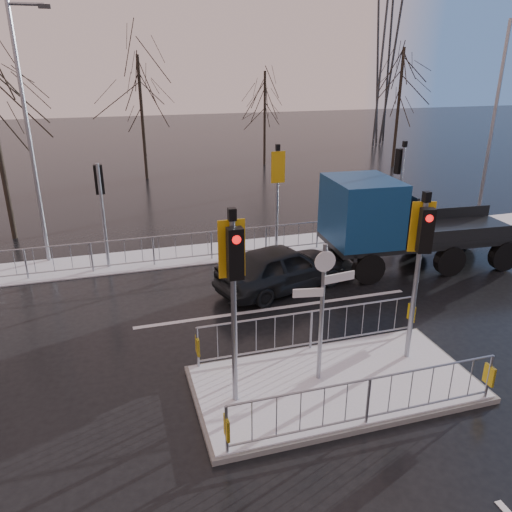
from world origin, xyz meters
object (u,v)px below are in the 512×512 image
object	(u,v)px
street_lamp_left	(30,130)
flatbed_truck	(387,221)
traffic_island	(335,371)
car_far_lane	(282,267)
street_lamp_right	(495,120)

from	to	relation	value
street_lamp_left	flatbed_truck	bearing A→B (deg)	-19.75
traffic_island	flatbed_truck	bearing A→B (deg)	51.77
car_far_lane	street_lamp_right	xyz separation A→B (m)	(10.03, 3.49, 3.68)
traffic_island	street_lamp_right	distance (m)	14.14
flatbed_truck	street_lamp_left	xyz separation A→B (m)	(-10.83, 3.89, 2.85)
car_far_lane	street_lamp_left	bearing A→B (deg)	40.51
car_far_lane	street_lamp_right	world-z (taller)	street_lamp_right
street_lamp_right	street_lamp_left	xyz separation A→B (m)	(-17.00, 1.00, 0.10)
car_far_lane	flatbed_truck	distance (m)	4.01
street_lamp_right	car_far_lane	bearing A→B (deg)	-160.82
traffic_island	car_far_lane	xyz separation A→B (m)	(0.56, 5.00, 0.32)
flatbed_truck	street_lamp_right	distance (m)	7.35
flatbed_truck	street_lamp_right	world-z (taller)	street_lamp_right
traffic_island	flatbed_truck	size ratio (longest dim) A/B	0.88
traffic_island	flatbed_truck	xyz separation A→B (m)	(4.41, 5.60, 1.26)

